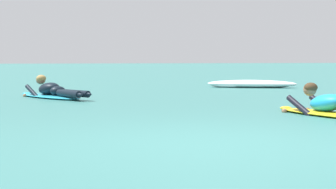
% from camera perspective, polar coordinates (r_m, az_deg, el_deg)
% --- Properties ---
extents(ground_plane, '(120.00, 120.00, 0.00)m').
position_cam_1_polar(ground_plane, '(16.54, -4.56, 0.32)').
color(ground_plane, '#387A75').
extents(surfer_near, '(1.15, 2.68, 0.54)m').
position_cam_1_polar(surfer_near, '(9.83, 14.74, -1.13)').
color(surfer_near, yellow).
rests_on(surfer_near, ground).
extents(surfer_far, '(1.63, 2.51, 0.53)m').
position_cam_1_polar(surfer_far, '(13.90, -10.28, 0.22)').
color(surfer_far, '#2DB2D1').
rests_on(surfer_far, ground).
extents(whitewater_front, '(2.62, 1.63, 0.22)m').
position_cam_1_polar(whitewater_front, '(18.41, 7.50, 0.93)').
color(whitewater_front, white).
rests_on(whitewater_front, ground).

